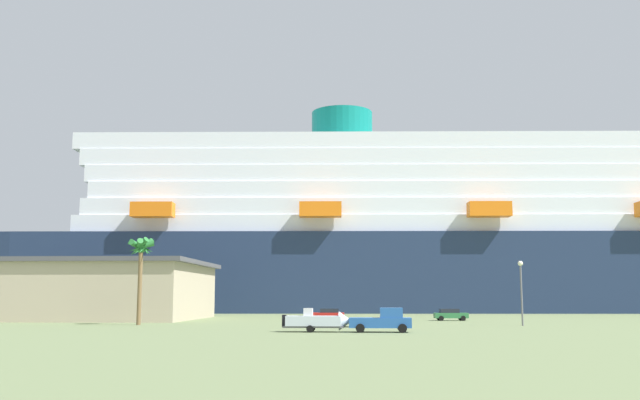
{
  "coord_description": "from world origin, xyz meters",
  "views": [
    {
      "loc": [
        -3.95,
        -77.8,
        3.2
      ],
      "look_at": [
        -7.22,
        31.5,
        18.41
      ],
      "focal_mm": 39.04,
      "sensor_mm": 36.0,
      "label": 1
    }
  ],
  "objects_px": {
    "small_boat_on_trailer": "(321,321)",
    "palm_tree": "(141,252)",
    "cruise_ship": "(473,243)",
    "parked_car_red_hatchback": "(328,314)",
    "pickup_truck": "(383,321)",
    "street_lamp": "(521,283)",
    "parked_car_green_wagon": "(450,314)",
    "parked_car_yellow_taxi": "(82,315)"
  },
  "relations": [
    {
      "from": "small_boat_on_trailer",
      "to": "palm_tree",
      "type": "bearing_deg",
      "value": 144.15
    },
    {
      "from": "cruise_ship",
      "to": "palm_tree",
      "type": "distance_m",
      "value": 88.91
    },
    {
      "from": "palm_tree",
      "to": "parked_car_yellow_taxi",
      "type": "xyz_separation_m",
      "value": [
        -10.8,
        11.38,
        -7.41
      ]
    },
    {
      "from": "cruise_ship",
      "to": "small_boat_on_trailer",
      "type": "distance_m",
      "value": 93.51
    },
    {
      "from": "palm_tree",
      "to": "parked_car_green_wagon",
      "type": "relative_size",
      "value": 2.22
    },
    {
      "from": "parked_car_red_hatchback",
      "to": "palm_tree",
      "type": "bearing_deg",
      "value": -142.49
    },
    {
      "from": "cruise_ship",
      "to": "parked_car_red_hatchback",
      "type": "height_order",
      "value": "cruise_ship"
    },
    {
      "from": "pickup_truck",
      "to": "palm_tree",
      "type": "distance_m",
      "value": 31.88
    },
    {
      "from": "palm_tree",
      "to": "parked_car_green_wagon",
      "type": "xyz_separation_m",
      "value": [
        37.78,
        15.59,
        -7.42
      ]
    },
    {
      "from": "palm_tree",
      "to": "parked_car_yellow_taxi",
      "type": "bearing_deg",
      "value": 133.48
    },
    {
      "from": "pickup_truck",
      "to": "small_boat_on_trailer",
      "type": "xyz_separation_m",
      "value": [
        -5.65,
        0.26,
        -0.08
      ]
    },
    {
      "from": "small_boat_on_trailer",
      "to": "street_lamp",
      "type": "height_order",
      "value": "street_lamp"
    },
    {
      "from": "pickup_truck",
      "to": "parked_car_red_hatchback",
      "type": "distance_m",
      "value": 32.44
    },
    {
      "from": "street_lamp",
      "to": "parked_car_green_wagon",
      "type": "bearing_deg",
      "value": 107.52
    },
    {
      "from": "pickup_truck",
      "to": "cruise_ship",
      "type": "bearing_deg",
      "value": 74.07
    },
    {
      "from": "cruise_ship",
      "to": "pickup_truck",
      "type": "height_order",
      "value": "cruise_ship"
    },
    {
      "from": "street_lamp",
      "to": "parked_car_red_hatchback",
      "type": "distance_m",
      "value": 28.25
    },
    {
      "from": "small_boat_on_trailer",
      "to": "parked_car_yellow_taxi",
      "type": "bearing_deg",
      "value": 140.16
    },
    {
      "from": "parked_car_red_hatchback",
      "to": "parked_car_green_wagon",
      "type": "relative_size",
      "value": 1.0
    },
    {
      "from": "cruise_ship",
      "to": "parked_car_red_hatchback",
      "type": "bearing_deg",
      "value": -118.77
    },
    {
      "from": "cruise_ship",
      "to": "palm_tree",
      "type": "bearing_deg",
      "value": -125.77
    },
    {
      "from": "palm_tree",
      "to": "parked_car_red_hatchback",
      "type": "xyz_separation_m",
      "value": [
        21.34,
        16.38,
        -7.42
      ]
    },
    {
      "from": "pickup_truck",
      "to": "parked_car_yellow_taxi",
      "type": "distance_m",
      "value": 46.32
    },
    {
      "from": "parked_car_yellow_taxi",
      "to": "parked_car_green_wagon",
      "type": "xyz_separation_m",
      "value": [
        48.58,
        4.2,
        -0.0
      ]
    },
    {
      "from": "pickup_truck",
      "to": "street_lamp",
      "type": "relative_size",
      "value": 0.8
    },
    {
      "from": "cruise_ship",
      "to": "parked_car_red_hatchback",
      "type": "xyz_separation_m",
      "value": [
        -30.5,
        -55.56,
        -13.92
      ]
    },
    {
      "from": "parked_car_yellow_taxi",
      "to": "parked_car_green_wagon",
      "type": "bearing_deg",
      "value": 4.94
    },
    {
      "from": "cruise_ship",
      "to": "parked_car_yellow_taxi",
      "type": "xyz_separation_m",
      "value": [
        -62.64,
        -60.56,
        -13.91
      ]
    },
    {
      "from": "palm_tree",
      "to": "parked_car_yellow_taxi",
      "type": "distance_m",
      "value": 17.35
    },
    {
      "from": "parked_car_red_hatchback",
      "to": "parked_car_green_wagon",
      "type": "distance_m",
      "value": 16.47
    },
    {
      "from": "small_boat_on_trailer",
      "to": "palm_tree",
      "type": "height_order",
      "value": "palm_tree"
    },
    {
      "from": "cruise_ship",
      "to": "palm_tree",
      "type": "relative_size",
      "value": 22.37
    },
    {
      "from": "cruise_ship",
      "to": "parked_car_yellow_taxi",
      "type": "height_order",
      "value": "cruise_ship"
    },
    {
      "from": "pickup_truck",
      "to": "street_lamp",
      "type": "distance_m",
      "value": 21.99
    },
    {
      "from": "street_lamp",
      "to": "parked_car_green_wagon",
      "type": "distance_m",
      "value": 18.05
    },
    {
      "from": "small_boat_on_trailer",
      "to": "parked_car_red_hatchback",
      "type": "height_order",
      "value": "small_boat_on_trailer"
    },
    {
      "from": "street_lamp",
      "to": "parked_car_red_hatchback",
      "type": "relative_size",
      "value": 1.6
    },
    {
      "from": "small_boat_on_trailer",
      "to": "parked_car_yellow_taxi",
      "type": "height_order",
      "value": "small_boat_on_trailer"
    },
    {
      "from": "cruise_ship",
      "to": "parked_car_red_hatchback",
      "type": "distance_m",
      "value": 64.89
    },
    {
      "from": "pickup_truck",
      "to": "palm_tree",
      "type": "bearing_deg",
      "value": 149.87
    },
    {
      "from": "pickup_truck",
      "to": "street_lamp",
      "type": "xyz_separation_m",
      "value": [
        16.23,
        14.36,
        3.69
      ]
    },
    {
      "from": "palm_tree",
      "to": "pickup_truck",
      "type": "bearing_deg",
      "value": -30.13
    }
  ]
}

